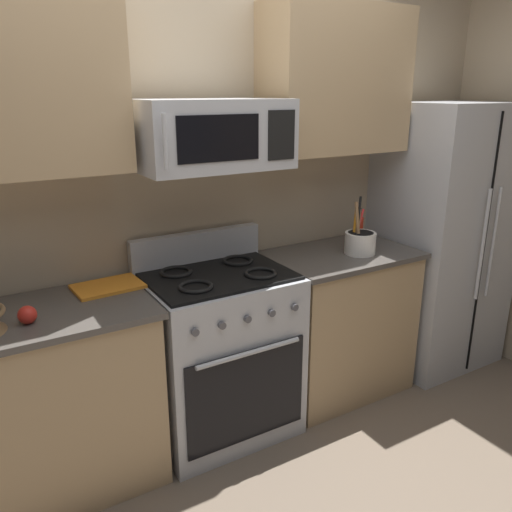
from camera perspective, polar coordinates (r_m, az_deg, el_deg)
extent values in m
plane|color=#6B5B4C|center=(2.69, 3.06, -25.07)|extent=(16.00, 16.00, 0.00)
cube|color=tan|center=(2.90, -7.61, 7.09)|extent=(8.00, 0.10, 2.60)
cube|color=tan|center=(2.66, -22.31, -15.24)|extent=(1.00, 0.54, 0.88)
cube|color=#4C4742|center=(2.45, -23.55, -6.23)|extent=(1.04, 0.58, 0.03)
cube|color=#B2B5BA|center=(2.87, -3.97, -10.87)|extent=(0.76, 0.58, 0.91)
cube|color=black|center=(2.70, -0.97, -15.18)|extent=(0.67, 0.01, 0.51)
cylinder|color=#B2B5BA|center=(2.55, -0.71, -10.64)|extent=(0.57, 0.02, 0.02)
cube|color=black|center=(2.68, -4.18, -2.16)|extent=(0.73, 0.52, 0.02)
cube|color=#B2B5BA|center=(2.88, -6.57, 0.91)|extent=(0.76, 0.06, 0.18)
torus|color=black|center=(2.50, -6.66, -3.37)|extent=(0.17, 0.17, 0.02)
torus|color=black|center=(2.66, 0.51, -1.92)|extent=(0.17, 0.17, 0.02)
torus|color=black|center=(2.71, -8.80, -1.74)|extent=(0.17, 0.17, 0.02)
torus|color=black|center=(2.86, -2.04, -0.50)|extent=(0.17, 0.17, 0.02)
cylinder|color=#4C4C51|center=(2.37, -6.73, -8.34)|extent=(0.04, 0.02, 0.04)
cylinder|color=#4C4C51|center=(2.42, -3.76, -7.65)|extent=(0.04, 0.02, 0.04)
cylinder|color=#4C4C51|center=(2.48, -0.93, -6.96)|extent=(0.04, 0.02, 0.04)
cylinder|color=#4C4C51|center=(2.55, 1.75, -6.29)|extent=(0.04, 0.02, 0.04)
cylinder|color=#4C4C51|center=(2.62, 4.29, -5.65)|extent=(0.04, 0.02, 0.04)
cube|color=tan|center=(3.29, 9.08, -7.42)|extent=(0.84, 0.54, 0.88)
cube|color=#4C4742|center=(3.13, 9.48, 0.15)|extent=(0.88, 0.58, 0.03)
cube|color=#B2B5BA|center=(3.71, 19.70, 1.92)|extent=(0.78, 0.65, 1.76)
cube|color=black|center=(3.52, 23.78, 0.61)|extent=(0.01, 0.01, 1.67)
cylinder|color=#B2B5BA|center=(3.45, 23.72, 1.07)|extent=(0.02, 0.02, 0.70)
cylinder|color=#B2B5BA|center=(3.53, 24.68, 1.30)|extent=(0.02, 0.02, 0.70)
cube|color=#B2B5BA|center=(2.55, -4.86, 13.20)|extent=(0.73, 0.40, 0.33)
cube|color=black|center=(2.34, -4.08, 12.80)|extent=(0.40, 0.01, 0.20)
cube|color=black|center=(2.51, 2.82, 13.16)|extent=(0.15, 0.01, 0.23)
cylinder|color=#B2B5BA|center=(2.21, -9.99, 12.28)|extent=(0.02, 0.02, 0.23)
cube|color=tan|center=(3.09, 8.77, 18.53)|extent=(0.87, 0.34, 0.79)
cylinder|color=white|center=(3.10, 11.41, 1.41)|extent=(0.18, 0.18, 0.13)
cylinder|color=black|center=(3.10, 11.42, 1.59)|extent=(0.15, 0.15, 0.11)
cylinder|color=red|center=(3.10, 11.18, 2.98)|extent=(0.07, 0.02, 0.23)
cylinder|color=olive|center=(3.08, 11.12, 2.88)|extent=(0.07, 0.06, 0.24)
cylinder|color=black|center=(3.08, 11.18, 3.57)|extent=(0.06, 0.04, 0.31)
cylinder|color=olive|center=(3.06, 11.17, 3.23)|extent=(0.03, 0.08, 0.28)
cylinder|color=orange|center=(3.09, 10.85, 3.02)|extent=(0.05, 0.04, 0.25)
sphere|color=red|center=(2.34, -23.90, -5.95)|extent=(0.08, 0.08, 0.08)
cube|color=orange|center=(2.63, -16.01, -3.24)|extent=(0.33, 0.24, 0.02)
cylinder|color=red|center=(3.31, 11.22, 2.80)|extent=(0.06, 0.06, 0.16)
cone|color=red|center=(3.29, 11.32, 4.55)|extent=(0.05, 0.05, 0.05)
cylinder|color=black|center=(3.28, 11.36, 5.06)|extent=(0.02, 0.02, 0.01)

